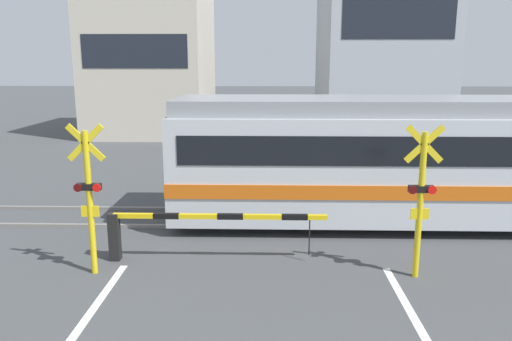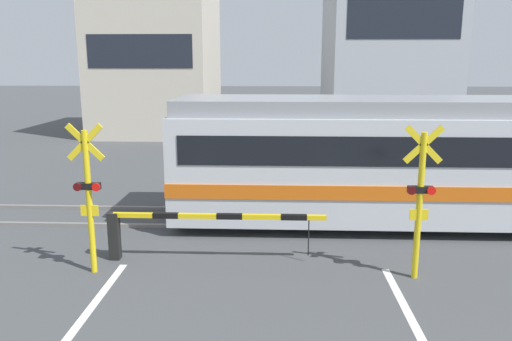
# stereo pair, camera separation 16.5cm
# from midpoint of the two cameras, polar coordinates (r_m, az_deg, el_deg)

# --- Properties ---
(rail_track_near) EXTENTS (50.00, 0.10, 0.08)m
(rail_track_near) POSITION_cam_midpoint_polar(r_m,az_deg,el_deg) (11.78, 0.59, -6.49)
(rail_track_near) COLOR gray
(rail_track_near) RESTS_ON ground_plane
(rail_track_far) EXTENTS (50.00, 0.10, 0.08)m
(rail_track_far) POSITION_cam_midpoint_polar(r_m,az_deg,el_deg) (13.14, 0.80, -4.48)
(rail_track_far) COLOR gray
(rail_track_far) RESTS_ON ground_plane
(commuter_train) EXTENTS (15.14, 2.89, 3.01)m
(commuter_train) POSITION_cam_midpoint_polar(r_m,az_deg,el_deg) (13.14, 25.70, 1.35)
(commuter_train) COLOR silver
(commuter_train) RESTS_ON ground_plane
(crossing_barrier_near) EXTENTS (4.25, 0.20, 0.97)m
(crossing_barrier_near) POSITION_cam_midpoint_polar(r_m,az_deg,el_deg) (9.89, -8.73, -6.17)
(crossing_barrier_near) COLOR black
(crossing_barrier_near) RESTS_ON ground_plane
(crossing_barrier_far) EXTENTS (4.25, 0.20, 0.97)m
(crossing_barrier_far) POSITION_cam_midpoint_polar(r_m,az_deg,el_deg) (15.49, 6.75, 0.63)
(crossing_barrier_far) COLOR black
(crossing_barrier_far) RESTS_ON ground_plane
(crossing_signal_left) EXTENTS (0.68, 0.15, 2.79)m
(crossing_signal_left) POSITION_cam_midpoint_polar(r_m,az_deg,el_deg) (9.46, -18.11, -2.41)
(crossing_signal_left) COLOR yellow
(crossing_signal_left) RESTS_ON ground_plane
(crossing_signal_right) EXTENTS (0.68, 0.15, 2.79)m
(crossing_signal_right) POSITION_cam_midpoint_polar(r_m,az_deg,el_deg) (9.24, 18.72, -2.80)
(crossing_signal_right) COLOR yellow
(crossing_signal_right) RESTS_ON ground_plane
(pedestrian) EXTENTS (0.38, 0.22, 1.67)m
(pedestrian) POSITION_cam_midpoint_polar(r_m,az_deg,el_deg) (16.96, -2.84, 2.53)
(pedestrian) COLOR #33384C
(pedestrian) RESTS_ON ground_plane
(building_left_of_street) EXTENTS (6.00, 7.41, 7.87)m
(building_left_of_street) POSITION_cam_midpoint_polar(r_m,az_deg,el_deg) (28.40, -10.95, 12.29)
(building_left_of_street) COLOR beige
(building_left_of_street) RESTS_ON ground_plane
(building_right_of_street) EXTENTS (6.19, 7.41, 10.82)m
(building_right_of_street) POSITION_cam_midpoint_polar(r_m,az_deg,el_deg) (28.32, 14.88, 15.10)
(building_right_of_street) COLOR #B2B7BC
(building_right_of_street) RESTS_ON ground_plane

